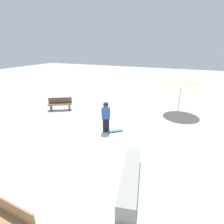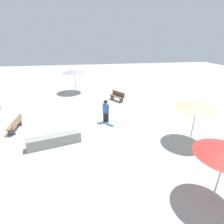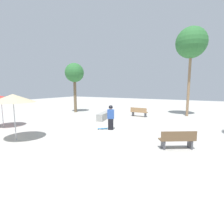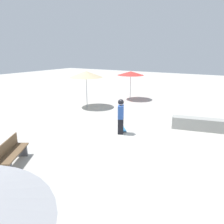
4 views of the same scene
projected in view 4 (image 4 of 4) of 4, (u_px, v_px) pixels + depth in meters
ground_plane at (127, 136)px, 9.75m from camera, size 60.00×60.00×0.00m
skater_main at (121, 115)px, 9.87m from camera, size 0.39×0.49×1.62m
skateboard at (123, 129)px, 10.55m from camera, size 0.66×0.74×0.07m
concrete_ledge at (202, 124)px, 10.43m from camera, size 2.83×1.13×0.59m
bench_near at (12, 153)px, 7.22m from camera, size 1.21×1.59×0.85m
shade_umbrella_tan at (86, 74)px, 14.38m from camera, size 2.20×2.20×2.42m
shade_umbrella_red at (131, 73)px, 16.78m from camera, size 2.04×2.04×2.18m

